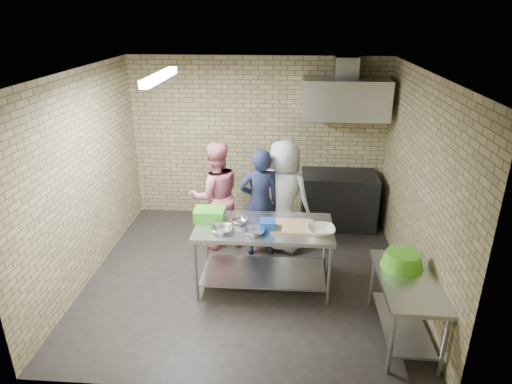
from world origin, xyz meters
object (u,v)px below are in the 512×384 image
Objects in this scene: green_basin at (403,259)px; man_navy at (260,203)px; green_crate at (210,214)px; prep_table at (264,256)px; bottle_red at (347,101)px; woman_white at (284,196)px; side_counter at (404,309)px; woman_pink at (216,196)px; blue_tub at (268,225)px; stove at (338,200)px.

man_navy is at bearing 138.20° from green_basin.
green_basin is (2.25, -0.78, -0.10)m from green_crate.
bottle_red is at bearing 60.61° from prep_table.
green_basin is at bearing 155.94° from woman_white.
side_counter is 0.75× the size of man_navy.
prep_table is at bearing 104.22° from woman_white.
green_basin is 2.86m from woman_pink.
blue_tub reaches higher than side_counter.
man_navy is (-0.15, 0.93, -0.12)m from blue_tub.
green_basin is 3.01m from bottle_red.
man_navy is at bearing 143.32° from woman_pink.
woman_pink is at bearing -151.07° from bottle_red.
blue_tub is 1.61m from green_basin.
side_counter is 6.29× the size of blue_tub.
stove is 6.29× the size of blue_tub.
green_basin is at bearing -22.93° from prep_table.
prep_table is 4.50× the size of green_crate.
stove is at bearing -151.68° from man_navy.
woman_white reaches higher than blue_tub.
woman_white reaches higher than green_crate.
green_basin is 2.22m from man_navy.
stove is 2.57m from green_basin.
bottle_red is (-0.40, 2.99, 1.65)m from side_counter.
man_navy is (-1.66, 1.48, -0.03)m from green_basin.
green_crate is 0.23× the size of woman_pink.
side_counter is at bearing 122.75° from man_navy.
stove is 2.27m from blue_tub.
woman_pink reaches higher than prep_table.
bottle_red reaches higher than blue_tub.
green_basin is 2.56× the size of bottle_red.
woman_white is at bearing -163.98° from man_navy.
green_crate is 1.29m from woman_white.
green_crate is (-1.82, -1.72, 0.49)m from stove.
woman_white is at bearing -130.91° from bottle_red.
blue_tub is (-1.52, 0.81, 0.55)m from side_counter.
bottle_red is (-0.38, 2.74, 1.19)m from green_basin.
woman_white is (0.94, 0.88, -0.09)m from green_crate.
green_crate is at bearing 73.28° from woman_pink.
stove is 6.67× the size of bottle_red.
stove is 0.71× the size of woman_white.
woman_pink is at bearing 26.83° from woman_white.
bottle_red is at bearing -103.43° from woman_white.
prep_table is at bearing -119.39° from bottle_red.
bottle_red is at bearing 97.62° from side_counter.
blue_tub is at bearing -16.35° from green_crate.
stove is 1.60m from bottle_red.
side_counter is 2.38m from woman_white.
man_navy is at bearing -135.45° from bottle_red.
stove is 0.75× the size of man_navy.
woman_pink reaches higher than stove.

